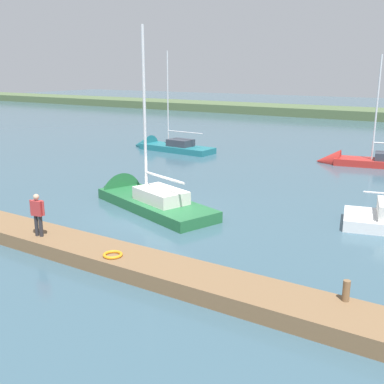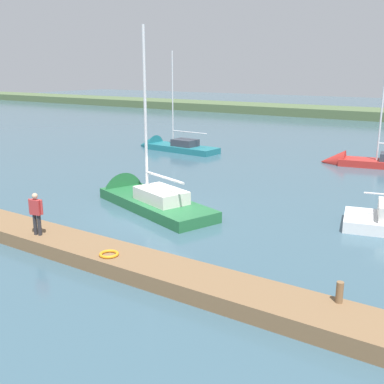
% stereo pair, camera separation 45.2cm
% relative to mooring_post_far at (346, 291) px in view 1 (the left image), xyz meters
% --- Properties ---
extents(ground_plane, '(200.00, 200.00, 0.00)m').
position_rel_mooring_post_far_xyz_m(ground_plane, '(9.69, -4.67, -0.81)').
color(ground_plane, '#385666').
extents(far_shoreline, '(180.00, 8.00, 2.40)m').
position_rel_mooring_post_far_xyz_m(far_shoreline, '(9.69, -55.50, -0.81)').
color(far_shoreline, '#4C603D').
rests_on(far_shoreline, ground_plane).
extents(dock_pier, '(27.67, 1.82, 0.51)m').
position_rel_mooring_post_far_xyz_m(dock_pier, '(9.69, 0.64, -0.55)').
color(dock_pier, brown).
rests_on(dock_pier, ground_plane).
extents(mooring_post_far, '(0.20, 0.20, 0.59)m').
position_rel_mooring_post_far_xyz_m(mooring_post_far, '(0.00, 0.00, 0.00)').
color(mooring_post_far, brown).
rests_on(mooring_post_far, dock_pier).
extents(life_ring_buoy, '(0.66, 0.66, 0.10)m').
position_rel_mooring_post_far_xyz_m(life_ring_buoy, '(7.36, 1.00, -0.24)').
color(life_ring_buoy, orange).
rests_on(life_ring_buoy, dock_pier).
extents(sailboat_outer_mooring, '(8.98, 5.03, 9.55)m').
position_rel_mooring_post_far_xyz_m(sailboat_outer_mooring, '(11.97, -5.95, -0.64)').
color(sailboat_outer_mooring, '#236638').
rests_on(sailboat_outer_mooring, ground_plane).
extents(sailboat_far_right, '(8.09, 3.19, 8.30)m').
position_rel_mooring_post_far_xyz_m(sailboat_far_right, '(4.29, -21.79, -0.63)').
color(sailboat_far_right, '#B22823').
rests_on(sailboat_far_right, ground_plane).
extents(sailboat_inner_slip, '(7.94, 2.53, 8.85)m').
position_rel_mooring_post_far_xyz_m(sailboat_inner_slip, '(20.14, -19.64, -0.66)').
color(sailboat_inner_slip, '#1E6B75').
rests_on(sailboat_inner_slip, ground_plane).
extents(person_on_dock, '(0.61, 0.30, 1.62)m').
position_rel_mooring_post_far_xyz_m(person_on_dock, '(10.98, 0.99, 0.63)').
color(person_on_dock, '#28282D').
rests_on(person_on_dock, dock_pier).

